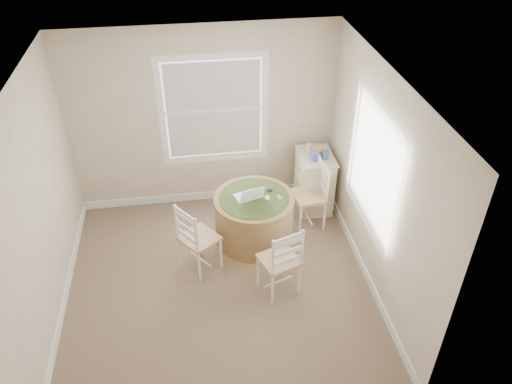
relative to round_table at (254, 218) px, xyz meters
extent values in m
cube|color=#7C634E|center=(-0.53, -0.71, -0.41)|extent=(3.60, 3.60, 0.02)
cube|color=white|center=(-0.53, -0.71, 2.21)|extent=(3.60, 3.60, 0.02)
cube|color=#BFAD96|center=(-0.53, 1.10, 0.90)|extent=(3.60, 0.02, 2.60)
cube|color=#BFAD96|center=(-0.53, -2.52, 0.90)|extent=(3.60, 0.02, 2.60)
cube|color=#BFAD96|center=(-2.34, -0.71, 0.90)|extent=(0.02, 3.60, 2.60)
cube|color=#BFAD96|center=(1.28, -0.71, 0.90)|extent=(0.02, 3.60, 2.60)
cube|color=white|center=(-0.53, 1.08, -0.34)|extent=(3.60, 0.02, 0.12)
cube|color=white|center=(-2.32, -0.71, -0.34)|extent=(0.02, 3.60, 0.12)
cube|color=white|center=(1.26, -0.71, -0.34)|extent=(0.02, 3.60, 0.12)
cylinder|color=olive|center=(0.00, 0.00, 0.00)|extent=(1.00, 1.00, 0.65)
cone|color=olive|center=(0.00, 0.00, -0.36)|extent=(1.20, 1.20, 0.07)
cylinder|color=olive|center=(0.00, 0.00, 0.31)|extent=(1.02, 1.02, 0.03)
cylinder|color=#3A5022|center=(0.00, 0.00, 0.33)|extent=(0.89, 0.89, 0.01)
cone|color=#3A5022|center=(0.00, 0.00, 0.27)|extent=(0.98, 0.98, 0.10)
cube|color=white|center=(-0.07, 0.04, 0.33)|extent=(0.37, 0.31, 0.02)
cube|color=silver|center=(-0.07, 0.04, 0.34)|extent=(0.29, 0.20, 0.00)
cube|color=black|center=(-0.03, -0.09, 0.44)|extent=(0.32, 0.16, 0.21)
ellipsoid|color=white|center=(0.16, -0.03, 0.34)|extent=(0.09, 0.11, 0.03)
cube|color=#B7BABF|center=(0.32, -0.04, 0.33)|extent=(0.07, 0.10, 0.02)
cube|color=black|center=(0.22, 0.11, 0.34)|extent=(0.07, 0.07, 0.02)
cube|color=beige|center=(0.96, 0.67, 0.02)|extent=(0.45, 0.61, 0.83)
cube|color=beige|center=(0.96, 0.67, 0.45)|extent=(0.48, 0.64, 0.02)
cube|color=beige|center=(0.71, 0.67, -0.23)|extent=(0.01, 0.52, 0.18)
cube|color=beige|center=(0.71, 0.67, 0.02)|extent=(0.01, 0.52, 0.18)
cube|color=beige|center=(0.71, 0.67, 0.27)|extent=(0.01, 0.52, 0.18)
cube|color=#546AC1|center=(0.91, 0.57, 0.51)|extent=(0.12, 0.12, 0.10)
cube|color=gold|center=(1.02, 0.71, 0.49)|extent=(0.15, 0.10, 0.06)
cube|color=#335A9B|center=(1.07, 0.57, 0.52)|extent=(0.08, 0.08, 0.12)
cylinder|color=beige|center=(0.89, 0.86, 0.50)|extent=(0.07, 0.07, 0.09)
camera|label=1|loc=(-0.73, -4.98, 4.02)|focal=35.00mm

